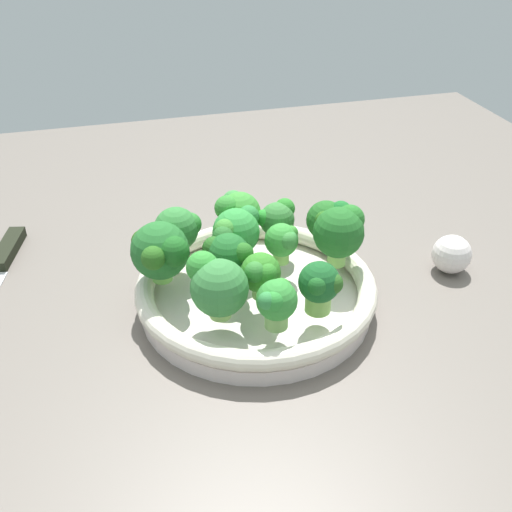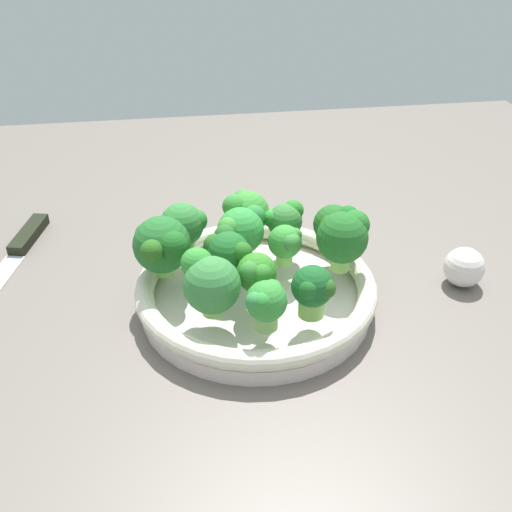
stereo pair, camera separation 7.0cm
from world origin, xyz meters
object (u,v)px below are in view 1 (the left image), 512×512
object	(u,v)px
broccoli_floret_6	(177,230)
broccoli_floret_2	(236,231)
broccoli_floret_7	(278,219)
broccoli_floret_9	(276,301)
broccoli_floret_3	(340,231)
broccoli_floret_10	(283,240)
broccoli_floret_0	(227,253)
broccoli_floret_1	(216,284)
bowl	(256,292)
broccoli_floret_4	(320,285)
broccoli_floret_11	(261,274)
broccoli_floret_5	(161,253)
garlic_bulb	(452,254)
broccoli_floret_8	(328,220)
broccoli_floret_12	(238,213)

from	to	relation	value
broccoli_floret_6	broccoli_floret_2	bearing A→B (deg)	165.50
broccoli_floret_7	broccoli_floret_9	bearing A→B (deg)	72.70
broccoli_floret_2	broccoli_floret_3	size ratio (longest dim) A/B	0.88
broccoli_floret_7	broccoli_floret_10	distance (cm)	4.88
broccoli_floret_0	broccoli_floret_1	bearing A→B (deg)	67.44
bowl	broccoli_floret_4	distance (cm)	10.70
broccoli_floret_2	broccoli_floret_9	distance (cm)	14.01
broccoli_floret_4	broccoli_floret_11	distance (cm)	6.66
broccoli_floret_2	broccoli_floret_5	size ratio (longest dim) A/B	0.89
garlic_bulb	broccoli_floret_0	bearing A→B (deg)	-0.15
bowl	broccoli_floret_8	size ratio (longest dim) A/B	4.44
broccoli_floret_3	broccoli_floret_10	world-z (taller)	broccoli_floret_3
broccoli_floret_7	broccoli_floret_11	bearing A→B (deg)	64.63
broccoli_floret_0	broccoli_floret_10	bearing A→B (deg)	-167.42
broccoli_floret_2	broccoli_floret_11	xyz separation A→B (cm)	(-0.59, 8.76, -0.49)
broccoli_floret_8	broccoli_floret_9	bearing A→B (deg)	51.74
broccoli_floret_0	broccoli_floret_12	world-z (taller)	broccoli_floret_12
broccoli_floret_2	broccoli_floret_12	xyz separation A→B (cm)	(-1.20, -4.18, 0.16)
broccoli_floret_1	broccoli_floret_7	xyz separation A→B (cm)	(-10.57, -12.73, -0.56)
bowl	garlic_bulb	size ratio (longest dim) A/B	5.63
broccoli_floret_4	broccoli_floret_8	size ratio (longest dim) A/B	0.93
bowl	broccoli_floret_11	distance (cm)	6.57
broccoli_floret_1	broccoli_floret_2	distance (cm)	11.31
broccoli_floret_3	broccoli_floret_11	world-z (taller)	broccoli_floret_3
broccoli_floret_2	broccoli_floret_3	distance (cm)	12.24
broccoli_floret_1	broccoli_floret_3	xyz separation A→B (cm)	(-16.13, -6.05, 0.60)
broccoli_floret_1	broccoli_floret_6	world-z (taller)	broccoli_floret_1
broccoli_floret_0	broccoli_floret_2	distance (cm)	4.46
broccoli_floret_1	broccoli_floret_4	size ratio (longest dim) A/B	1.17
broccoli_floret_6	broccoli_floret_7	xyz separation A→B (cm)	(-12.69, -0.68, -0.64)
broccoli_floret_6	broccoli_floret_10	xyz separation A→B (cm)	(-11.87, 4.13, -0.86)
broccoli_floret_1	broccoli_floret_12	xyz separation A→B (cm)	(-5.87, -14.48, 0.07)
broccoli_floret_7	broccoli_floret_0	bearing A→B (deg)	38.85
broccoli_floret_11	garlic_bulb	world-z (taller)	broccoli_floret_11
broccoli_floret_6	broccoli_floret_9	distance (cm)	17.48
broccoli_floret_1	broccoli_floret_11	bearing A→B (deg)	-163.70
broccoli_floret_5	garlic_bulb	size ratio (longest dim) A/B	1.44
broccoli_floret_5	broccoli_floret_11	bearing A→B (deg)	149.92
broccoli_floret_12	garlic_bulb	bearing A→B (deg)	162.56
bowl	broccoli_floret_5	size ratio (longest dim) A/B	3.90
broccoli_floret_8	garlic_bulb	distance (cm)	17.23
broccoli_floret_6	broccoli_floret_11	size ratio (longest dim) A/B	1.24
broccoli_floret_11	broccoli_floret_3	bearing A→B (deg)	-157.46
bowl	broccoli_floret_9	size ratio (longest dim) A/B	5.16
broccoli_floret_3	broccoli_floret_4	size ratio (longest dim) A/B	1.25
broccoli_floret_9	garlic_bulb	bearing A→B (deg)	-159.48
broccoli_floret_0	broccoli_floret_7	bearing A→B (deg)	-141.15
broccoli_floret_11	broccoli_floret_4	bearing A→B (deg)	143.49
broccoli_floret_8	broccoli_floret_10	xyz separation A→B (cm)	(6.31, 1.83, -0.82)
broccoli_floret_7	broccoli_floret_12	distance (cm)	5.05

